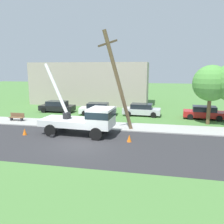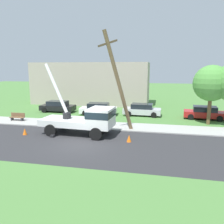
{
  "view_description": "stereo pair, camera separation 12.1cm",
  "coord_description": "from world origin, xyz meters",
  "views": [
    {
      "loc": [
        5.49,
        -15.39,
        5.56
      ],
      "look_at": [
        1.73,
        3.12,
        1.9
      ],
      "focal_mm": 36.37,
      "sensor_mm": 36.0,
      "label": 1
    },
    {
      "loc": [
        5.61,
        -15.36,
        5.56
      ],
      "look_at": [
        1.73,
        3.12,
        1.9
      ],
      "focal_mm": 36.37,
      "sensor_mm": 36.0,
      "label": 2
    }
  ],
  "objects": [
    {
      "name": "ground_plane",
      "position": [
        0.0,
        12.0,
        0.0
      ],
      "size": [
        120.0,
        120.0,
        0.0
      ],
      "primitive_type": "plane",
      "color": "#477538"
    },
    {
      "name": "road_asphalt",
      "position": [
        0.0,
        0.0,
        0.0
      ],
      "size": [
        80.0,
        8.03,
        0.01
      ],
      "primitive_type": "cube",
      "color": "#2B2B2D",
      "rests_on": "ground"
    },
    {
      "name": "sidewalk_strip",
      "position": [
        0.0,
        5.49,
        0.05
      ],
      "size": [
        80.0,
        2.96,
        0.1
      ],
      "primitive_type": "cube",
      "color": "#9E9E99",
      "rests_on": "ground"
    },
    {
      "name": "utility_truck",
      "position": [
        -0.31,
        2.37,
        1.41
      ],
      "size": [
        6.75,
        3.21,
        5.98
      ],
      "color": "silver",
      "rests_on": "ground"
    },
    {
      "name": "leaning_utility_pole",
      "position": [
        2.15,
        3.74,
        4.43
      ],
      "size": [
        2.74,
        2.53,
        8.65
      ],
      "color": "brown",
      "rests_on": "ground"
    },
    {
      "name": "traffic_cone_ahead",
      "position": [
        3.48,
        1.18,
        0.28
      ],
      "size": [
        0.36,
        0.36,
        0.56
      ],
      "primitive_type": "cone",
      "color": "orange",
      "rests_on": "ground"
    },
    {
      "name": "traffic_cone_behind",
      "position": [
        -5.44,
        1.26,
        0.28
      ],
      "size": [
        0.36,
        0.36,
        0.56
      ],
      "primitive_type": "cone",
      "color": "orange",
      "rests_on": "ground"
    },
    {
      "name": "parked_sedan_black",
      "position": [
        -7.16,
        11.41,
        0.71
      ],
      "size": [
        4.41,
        2.03,
        1.42
      ],
      "color": "black",
      "rests_on": "ground"
    },
    {
      "name": "parked_sedan_white",
      "position": [
        -1.55,
        10.74,
        0.71
      ],
      "size": [
        4.52,
        2.23,
        1.42
      ],
      "color": "silver",
      "rests_on": "ground"
    },
    {
      "name": "parked_sedan_silver",
      "position": [
        3.67,
        11.25,
        0.71
      ],
      "size": [
        4.47,
        2.14,
        1.42
      ],
      "color": "#B7B7BF",
      "rests_on": "ground"
    },
    {
      "name": "parked_sedan_red",
      "position": [
        10.6,
        10.84,
        0.71
      ],
      "size": [
        4.55,
        2.29,
        1.42
      ],
      "color": "#B21E1E",
      "rests_on": "ground"
    },
    {
      "name": "park_bench",
      "position": [
        -9.04,
        5.56,
        0.46
      ],
      "size": [
        1.6,
        0.45,
        0.9
      ],
      "color": "brown",
      "rests_on": "ground"
    },
    {
      "name": "roadside_tree_far",
      "position": [
        10.54,
        8.35,
        4.1
      ],
      "size": [
        3.52,
        3.52,
        5.88
      ],
      "color": "brown",
      "rests_on": "ground"
    },
    {
      "name": "lowrise_building_backdrop",
      "position": [
        -5.06,
        19.3,
        3.2
      ],
      "size": [
        18.0,
        6.0,
        6.4
      ],
      "primitive_type": "cube",
      "color": "#A5998C",
      "rests_on": "ground"
    }
  ]
}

